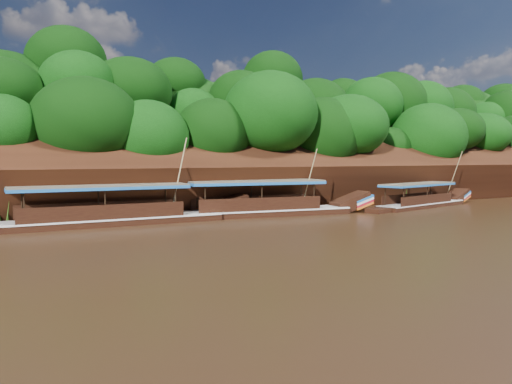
# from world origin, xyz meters

# --- Properties ---
(ground) EXTENTS (160.00, 160.00, 0.00)m
(ground) POSITION_xyz_m (0.00, 0.00, 0.00)
(ground) COLOR black
(ground) RESTS_ON ground
(riverbank) EXTENTS (120.00, 30.06, 19.40)m
(riverbank) POSITION_xyz_m (-0.01, 22.73, 1.89)
(riverbank) COLOR black
(riverbank) RESTS_ON ground
(boat_0) EXTENTS (13.74, 4.89, 5.51)m
(boat_0) POSITION_xyz_m (14.15, 6.55, 0.50)
(boat_0) COLOR black
(boat_0) RESTS_ON ground
(boat_1) EXTENTS (16.05, 4.18, 5.67)m
(boat_1) POSITION_xyz_m (-1.29, 7.33, 0.62)
(boat_1) COLOR black
(boat_1) RESTS_ON ground
(boat_2) EXTENTS (17.14, 2.78, 6.40)m
(boat_2) POSITION_xyz_m (-12.66, 7.66, 0.61)
(boat_2) COLOR black
(boat_2) RESTS_ON ground
(reeds) EXTENTS (48.40, 2.43, 2.03)m
(reeds) POSITION_xyz_m (-3.03, 9.64, 0.90)
(reeds) COLOR #326118
(reeds) RESTS_ON ground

